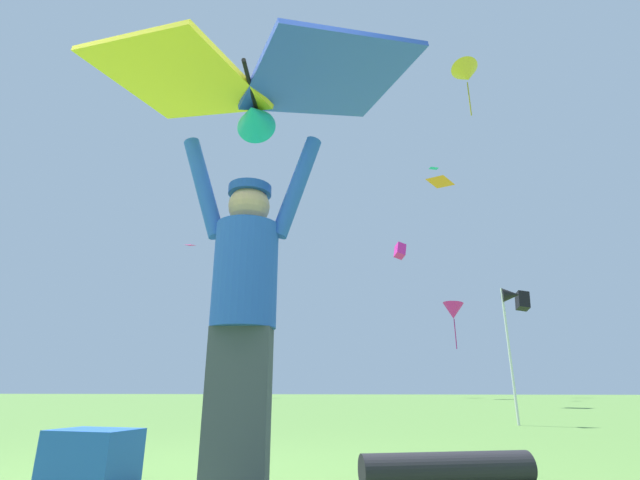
% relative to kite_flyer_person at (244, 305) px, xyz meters
% --- Properties ---
extents(kite_flyer_person, '(0.81, 0.39, 1.92)m').
position_rel_kite_flyer_person_xyz_m(kite_flyer_person, '(0.00, 0.00, 0.00)').
color(kite_flyer_person, '#424751').
rests_on(kite_flyer_person, ground).
extents(held_stunt_kite, '(2.00, 1.20, 0.42)m').
position_rel_kite_flyer_person_xyz_m(held_stunt_kite, '(0.01, -0.09, 1.29)').
color(held_stunt_kite, black).
extents(distant_kite_magenta_low_right, '(1.74, 1.71, 3.00)m').
position_rel_kite_flyer_person_xyz_m(distant_kite_magenta_low_right, '(3.94, 28.04, 4.45)').
color(distant_kite_magenta_low_right, '#DB2393').
extents(distant_kite_magenta_mid_left, '(0.71, 0.71, 0.18)m').
position_rel_kite_flyer_person_xyz_m(distant_kite_magenta_mid_left, '(-10.68, 19.93, 7.26)').
color(distant_kite_magenta_mid_left, '#DB2393').
extents(distant_kite_yellow_high_left, '(1.38, 1.49, 2.46)m').
position_rel_kite_flyer_person_xyz_m(distant_kite_yellow_high_left, '(3.71, 13.11, 11.20)').
color(distant_kite_yellow_high_left, yellow).
extents(distant_kite_teal_low_left, '(0.75, 0.74, 0.21)m').
position_rel_kite_flyer_person_xyz_m(distant_kite_teal_low_left, '(3.27, 25.38, 13.46)').
color(distant_kite_teal_low_left, '#19B2AD').
extents(distant_kite_orange_far_center, '(0.96, 0.96, 0.29)m').
position_rel_kite_flyer_person_xyz_m(distant_kite_orange_far_center, '(2.54, 14.71, 7.50)').
color(distant_kite_orange_far_center, orange).
extents(distant_kite_white_high_right, '(0.75, 0.80, 1.55)m').
position_rel_kite_flyer_person_xyz_m(distant_kite_white_high_right, '(-11.92, 30.25, 8.83)').
color(distant_kite_white_high_right, white).
extents(distant_kite_black_mid_right, '(1.11, 1.23, 1.59)m').
position_rel_kite_flyer_person_xyz_m(distant_kite_black_mid_right, '(9.85, 34.66, 6.13)').
color(distant_kite_black_mid_right, black).
extents(distant_kite_magenta_overhead_distant, '(1.10, 1.34, 1.47)m').
position_rel_kite_flyer_person_xyz_m(distant_kite_magenta_overhead_distant, '(0.76, 33.13, 10.24)').
color(distant_kite_magenta_overhead_distant, '#DB2393').
extents(cooler_box, '(0.51, 0.36, 0.30)m').
position_rel_kite_flyer_person_xyz_m(cooler_box, '(-1.02, 0.37, -0.79)').
color(cooler_box, '#1E51B2').
rests_on(cooler_box, ground).
extents(spare_kite_bag, '(1.01, 0.51, 0.18)m').
position_rel_kite_flyer_person_xyz_m(spare_kite_bag, '(1.01, 0.74, -0.85)').
color(spare_kite_bag, black).
rests_on(spare_kite_bag, ground).
extents(marker_flag, '(0.30, 0.24, 2.16)m').
position_rel_kite_flyer_person_xyz_m(marker_flag, '(2.58, 5.74, 0.93)').
color(marker_flag, silver).
rests_on(marker_flag, ground).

